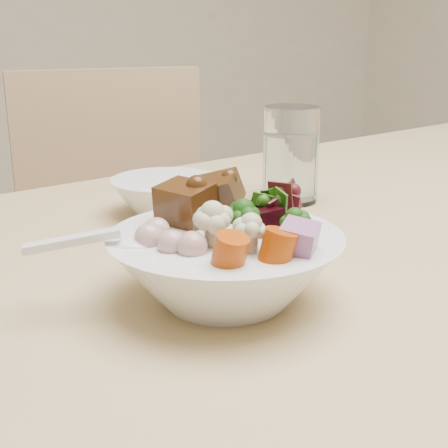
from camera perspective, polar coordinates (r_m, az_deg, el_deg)
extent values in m
cube|color=tan|center=(1.38, -7.86, -6.90)|extent=(0.49, 0.49, 0.04)
cube|color=tan|center=(1.49, -10.28, 4.57)|extent=(0.44, 0.09, 0.48)
cylinder|color=tan|center=(1.40, 2.36, -17.81)|extent=(0.03, 0.03, 0.45)
cylinder|color=tan|center=(1.63, -15.73, -13.14)|extent=(0.03, 0.03, 0.45)
cylinder|color=tan|center=(1.69, -3.03, -11.12)|extent=(0.03, 0.03, 0.45)
sphere|color=black|center=(0.55, 1.78, -0.08)|extent=(0.04, 0.04, 0.04)
sphere|color=beige|center=(0.53, -1.06, -0.59)|extent=(0.04, 0.04, 0.04)
cube|color=black|center=(0.60, 3.81, 0.85)|extent=(0.04, 0.04, 0.03)
cube|color=#925885|center=(0.52, 6.79, -1.59)|extent=(0.04, 0.05, 0.04)
cylinder|color=#A93A04|center=(0.49, 0.52, -2.69)|extent=(0.03, 0.03, 0.03)
sphere|color=tan|center=(0.52, -4.82, -1.82)|extent=(0.02, 0.02, 0.02)
ellipsoid|color=white|center=(0.55, -7.79, -1.88)|extent=(0.05, 0.05, 0.02)
cube|color=white|center=(0.55, -13.71, -1.49)|extent=(0.08, 0.05, 0.02)
cylinder|color=white|center=(0.90, 6.11, 6.32)|extent=(0.08, 0.08, 0.14)
cylinder|color=white|center=(0.90, 6.08, 5.25)|extent=(0.07, 0.07, 0.09)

